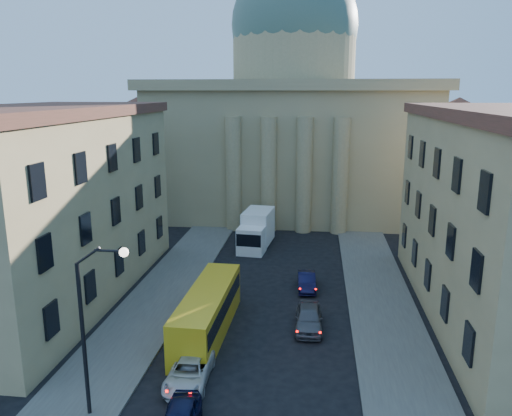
{
  "coord_description": "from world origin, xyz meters",
  "views": [
    {
      "loc": [
        3.36,
        -12.63,
        15.71
      ],
      "look_at": [
        -0.24,
        16.82,
        8.76
      ],
      "focal_mm": 35.0,
      "sensor_mm": 36.0,
      "label": 1
    }
  ],
  "objects": [
    {
      "name": "sidewalk_left",
      "position": [
        -8.5,
        18.0,
        0.07
      ],
      "size": [
        5.0,
        60.0,
        0.15
      ],
      "primitive_type": "cube",
      "color": "#504E49",
      "rests_on": "ground"
    },
    {
      "name": "sidewalk_right",
      "position": [
        8.5,
        18.0,
        0.07
      ],
      "size": [
        5.0,
        60.0,
        0.15
      ],
      "primitive_type": "cube",
      "color": "#504E49",
      "rests_on": "ground"
    },
    {
      "name": "church",
      "position": [
        0.0,
        55.47,
        11.88
      ],
      "size": [
        68.02,
        28.76,
        36.6
      ],
      "color": "#908059",
      "rests_on": "ground"
    },
    {
      "name": "building_left",
      "position": [
        -17.0,
        22.0,
        7.42
      ],
      "size": [
        11.6,
        26.6,
        14.7
      ],
      "color": "tan",
      "rests_on": "ground"
    },
    {
      "name": "street_lamp",
      "position": [
        -6.97,
        8.0,
        5.29
      ],
      "size": [
        2.62,
        0.44,
        8.83
      ],
      "color": "black",
      "rests_on": "ground"
    },
    {
      "name": "car_left_mid",
      "position": [
        -3.28,
        11.38,
        0.66
      ],
      "size": [
        2.29,
        4.8,
        1.32
      ],
      "primitive_type": "imported",
      "rotation": [
        0.0,
        0.0,
        0.02
      ],
      "color": "silver",
      "rests_on": "ground"
    },
    {
      "name": "car_right_far",
      "position": [
        3.13,
        18.72,
        0.78
      ],
      "size": [
        1.89,
        4.58,
        1.55
      ],
      "primitive_type": "imported",
      "rotation": [
        0.0,
        0.0,
        0.01
      ],
      "color": "#4F4F54",
      "rests_on": "ground"
    },
    {
      "name": "car_right_distant",
      "position": [
        2.82,
        25.69,
        0.66
      ],
      "size": [
        1.63,
        4.06,
        1.31
      ],
      "primitive_type": "imported",
      "rotation": [
        0.0,
        0.0,
        0.06
      ],
      "color": "black",
      "rests_on": "ground"
    },
    {
      "name": "city_bus",
      "position": [
        -3.5,
        17.22,
        1.62
      ],
      "size": [
        2.71,
        10.73,
        3.01
      ],
      "rotation": [
        0.0,
        0.0,
        -0.02
      ],
      "color": "gold",
      "rests_on": "ground"
    },
    {
      "name": "box_truck",
      "position": [
        -2.62,
        36.39,
        1.74
      ],
      "size": [
        3.26,
        6.91,
        3.67
      ],
      "rotation": [
        0.0,
        0.0,
        -0.1
      ],
      "color": "white",
      "rests_on": "ground"
    }
  ]
}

